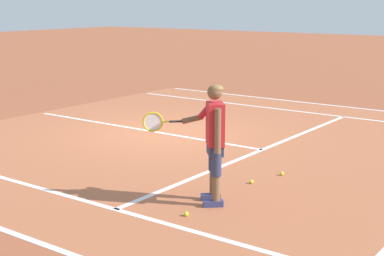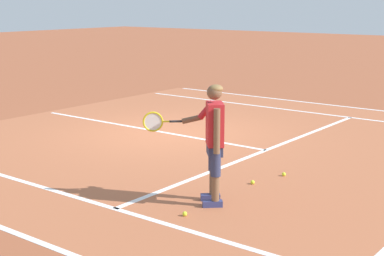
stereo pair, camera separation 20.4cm
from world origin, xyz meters
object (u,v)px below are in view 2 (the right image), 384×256
(tennis_ball_near_feet, at_px, (253,182))
(tennis_ball_by_baseline, at_px, (284,174))
(tennis_player, at_px, (213,136))
(tennis_ball_mid_court, at_px, (185,214))

(tennis_ball_near_feet, height_order, tennis_ball_by_baseline, same)
(tennis_player, xyz_separation_m, tennis_ball_by_baseline, (1.80, -0.17, -0.96))
(tennis_player, xyz_separation_m, tennis_ball_near_feet, (1.11, 0.01, -0.96))
(tennis_player, relative_size, tennis_ball_near_feet, 25.95)
(tennis_ball_by_baseline, distance_m, tennis_ball_mid_court, 2.45)
(tennis_ball_by_baseline, height_order, tennis_ball_mid_court, same)
(tennis_ball_mid_court, bearing_deg, tennis_player, 0.81)
(tennis_player, relative_size, tennis_ball_mid_court, 25.95)
(tennis_ball_by_baseline, relative_size, tennis_ball_mid_court, 1.00)
(tennis_player, xyz_separation_m, tennis_ball_mid_court, (-0.65, -0.01, -0.96))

